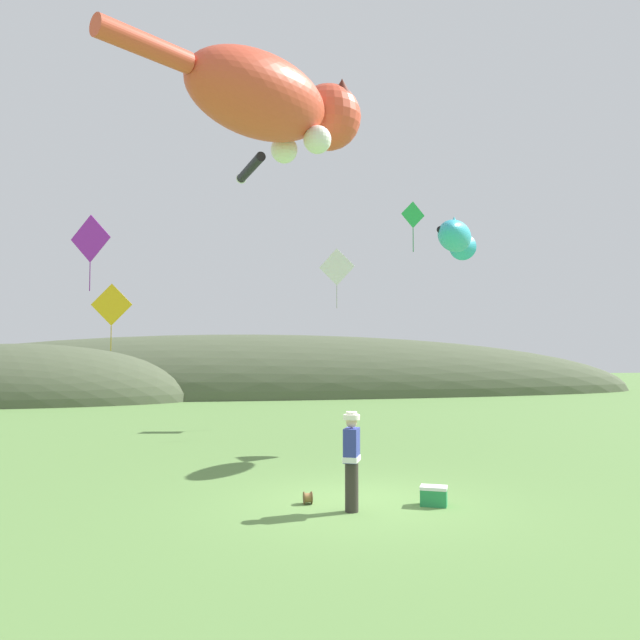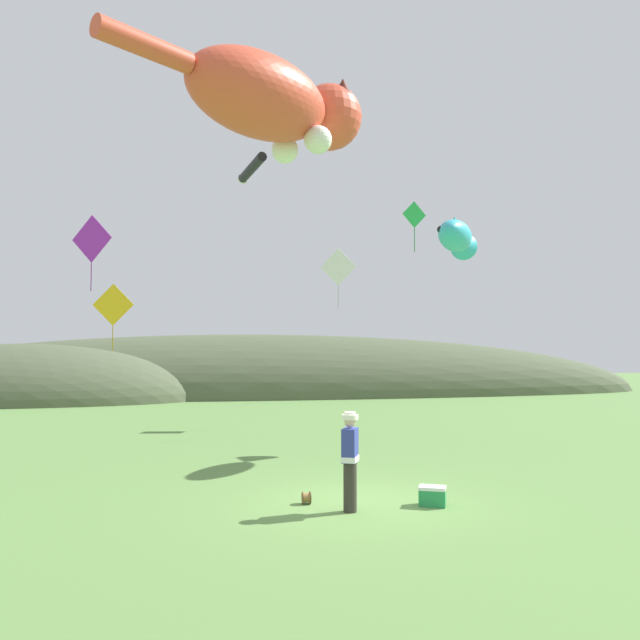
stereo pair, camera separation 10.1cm
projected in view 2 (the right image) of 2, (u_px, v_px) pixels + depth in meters
name	position (u px, v px, depth m)	size (l,w,h in m)	color
ground_plane	(355.00, 503.00, 11.74)	(120.00, 120.00, 0.00)	#5B8442
distant_hill_ridge	(211.00, 396.00, 39.40)	(53.92, 13.52, 7.82)	#4C563D
festival_attendant	(350.00, 458.00, 11.15)	(0.41, 0.49, 1.77)	#332D28
kite_spool	(306.00, 498.00, 11.68)	(0.16, 0.23, 0.23)	olive
picnic_cooler	(432.00, 496.00, 11.54)	(0.58, 0.50, 0.36)	#268C4C
kite_giant_cat	(276.00, 103.00, 18.65)	(7.68, 6.33, 2.80)	#E04C33
kite_fish_windsock	(457.00, 238.00, 17.97)	(2.30, 3.16, 0.97)	#33B2CC
kite_tube_streamer	(252.00, 168.00, 24.33)	(0.98, 3.17, 0.44)	black
kite_diamond_white	(338.00, 267.00, 24.58)	(1.29, 0.75, 2.38)	white
kite_diamond_green	(414.00, 215.00, 23.22)	(0.98, 0.23, 1.90)	green
kite_diamond_violet	(92.00, 239.00, 19.71)	(1.34, 0.75, 2.42)	purple
kite_diamond_gold	(113.00, 305.00, 22.39)	(1.48, 0.34, 2.42)	yellow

